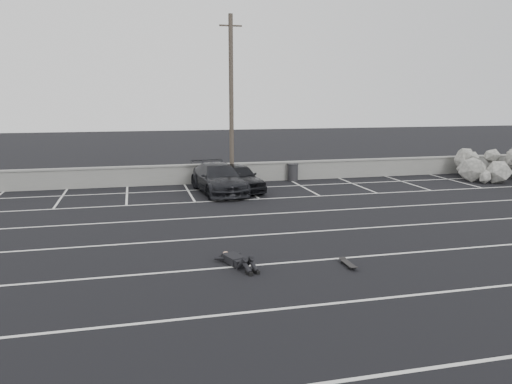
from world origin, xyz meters
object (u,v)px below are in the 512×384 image
object	(u,v)px
utility_pole	(231,101)
skateboard	(348,264)
car_right	(219,178)
riprap_pile	(508,167)
person	(234,256)
trash_bin	(293,172)
car_left	(238,177)

from	to	relation	value
utility_pole	skateboard	xyz separation A→B (m)	(0.58, -13.88, -4.41)
car_right	riprap_pile	size ratio (longest dim) A/B	0.80
utility_pole	skateboard	size ratio (longest dim) A/B	11.72
car_right	utility_pole	size ratio (longest dim) A/B	0.56
person	riprap_pile	bearing A→B (deg)	13.47
car_right	riprap_pile	bearing A→B (deg)	-4.54
utility_pole	trash_bin	bearing A→B (deg)	6.37
utility_pole	person	distance (m)	13.78
trash_bin	riprap_pile	xyz separation A→B (m)	(12.51, -2.06, 0.13)
car_left	car_right	xyz separation A→B (m)	(-0.99, -0.22, 0.02)
car_right	trash_bin	xyz separation A→B (m)	(4.68, 2.58, -0.22)
car_right	skateboard	bearing A→B (deg)	-88.13
car_left	skateboard	distance (m)	11.95
utility_pole	trash_bin	distance (m)	5.38
car_left	riprap_pile	xyz separation A→B (m)	(16.19, 0.30, -0.07)
car_left	utility_pole	bearing A→B (deg)	75.26
car_right	skateboard	world-z (taller)	car_right
car_right	person	size ratio (longest dim) A/B	2.06
utility_pole	skateboard	bearing A→B (deg)	-87.61
person	trash_bin	bearing A→B (deg)	47.81
person	skateboard	bearing A→B (deg)	-35.92
car_left	trash_bin	world-z (taller)	car_left
car_right	skateboard	size ratio (longest dim) A/B	6.51
utility_pole	riprap_pile	bearing A→B (deg)	-5.90
car_left	trash_bin	bearing A→B (deg)	20.86
car_left	skateboard	bearing A→B (deg)	-98.57
car_left	utility_pole	world-z (taller)	utility_pole
car_right	utility_pole	world-z (taller)	utility_pole
person	skateboard	world-z (taller)	person
car_left	trash_bin	size ratio (longest dim) A/B	4.20
trash_bin	skateboard	world-z (taller)	trash_bin
person	skateboard	xyz separation A→B (m)	(3.06, -1.01, -0.15)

